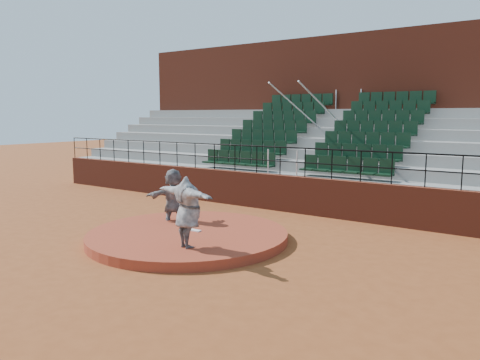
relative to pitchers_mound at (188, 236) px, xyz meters
The scene contains 9 objects.
ground 0.12m from the pitchers_mound, ahead, with size 90.00×90.00×0.00m, color brown.
pitchers_mound is the anchor object (origin of this frame).
pitching_rubber 0.21m from the pitchers_mound, 90.00° to the left, with size 0.60×0.15×0.03m, color white.
boundary_wall 5.03m from the pitchers_mound, 90.00° to the left, with size 24.00×0.30×1.30m, color maroon.
wall_railing 5.35m from the pitchers_mound, 90.00° to the left, with size 24.04×0.05×1.03m.
seating_deck 8.75m from the pitchers_mound, 90.00° to the left, with size 24.00×5.97×4.63m.
press_box_facade 13.06m from the pitchers_mound, 90.00° to the left, with size 24.00×3.00×7.10m, color maroon.
pitcher 1.86m from the pitchers_mound, 48.40° to the right, with size 2.14×0.58×1.74m, color black.
fielder 1.75m from the pitchers_mound, 147.20° to the left, with size 1.70×0.54×1.84m, color black.
Camera 1 is at (8.43, -9.47, 3.44)m, focal length 35.00 mm.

